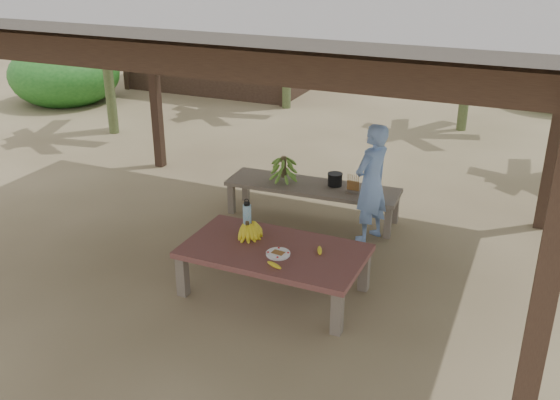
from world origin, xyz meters
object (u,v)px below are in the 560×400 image
at_px(bench, 312,189).
at_px(woman, 371,183).
at_px(ripe_banana_bunch, 247,229).
at_px(plate, 278,254).
at_px(work_table, 274,254).
at_px(water_flask, 247,215).
at_px(cooking_pot, 335,180).

relative_size(bench, woman, 1.56).
distance_m(ripe_banana_bunch, plate, 0.53).
xyz_separation_m(work_table, woman, (0.54, 1.57, 0.28)).
xyz_separation_m(bench, water_flask, (-0.16, -1.52, 0.24)).
distance_m(work_table, plate, 0.18).
bearing_deg(water_flask, bench, 83.86).
distance_m(bench, woman, 0.94).
relative_size(bench, plate, 9.34).
relative_size(ripe_banana_bunch, water_flask, 0.93).
xyz_separation_m(plate, cooking_pot, (-0.13, 2.09, 0.01)).
height_order(bench, cooking_pot, cooking_pot).
height_order(work_table, woman, woman).
xyz_separation_m(work_table, bench, (-0.30, 1.86, -0.04)).
bearing_deg(work_table, cooking_pot, 91.45).
distance_m(cooking_pot, woman, 0.72).
relative_size(bench, cooking_pot, 12.27).
bearing_deg(cooking_pot, bench, -158.32).
bearing_deg(woman, ripe_banana_bunch, -9.82).
xyz_separation_m(ripe_banana_bunch, woman, (0.90, 1.44, 0.12)).
xyz_separation_m(bench, plate, (0.40, -1.98, 0.12)).
relative_size(work_table, bench, 0.81).
bearing_deg(plate, woman, 75.34).
distance_m(water_flask, cooking_pot, 1.69).
xyz_separation_m(ripe_banana_bunch, plate, (0.46, -0.25, -0.08)).
bearing_deg(plate, cooking_pot, 93.66).
bearing_deg(cooking_pot, woman, -34.56).
xyz_separation_m(water_flask, cooking_pot, (0.43, 1.63, -0.11)).
bearing_deg(bench, work_table, -83.66).
bearing_deg(plate, work_table, 129.24).
distance_m(bench, ripe_banana_bunch, 1.74).
height_order(work_table, ripe_banana_bunch, ripe_banana_bunch).
distance_m(work_table, ripe_banana_bunch, 0.41).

